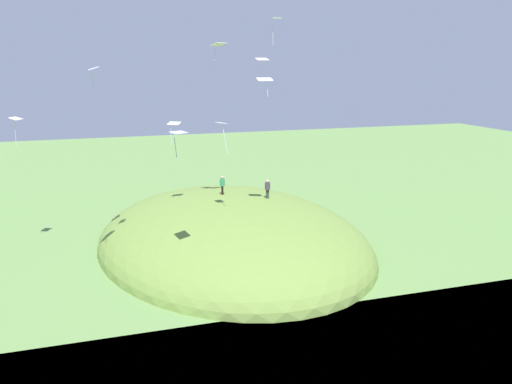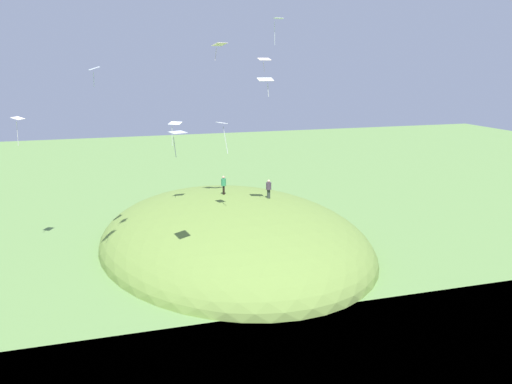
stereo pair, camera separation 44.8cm
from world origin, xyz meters
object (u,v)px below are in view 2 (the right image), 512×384
Objects in this scene: person_walking_path at (269,187)px; kite_10 at (278,19)px; person_with_child at (224,183)px; kite_8 at (266,80)px; kite_2 at (18,120)px; kite_5 at (264,59)px; kite_7 at (175,124)px; kite_0 at (222,125)px; kite_6 at (219,45)px; kite_11 at (177,133)px; kite_3 at (94,69)px.

person_walking_path is 14.58m from kite_10.
kite_8 is (-6.11, -1.65, 8.71)m from person_with_child.
kite_2 is 1.66× the size of kite_5.
kite_7 is at bearing 48.26° from kite_8.
kite_2 is at bearing 83.26° from person_with_child.
kite_5 is 14.04m from kite_7.
kite_2 is 22.85m from kite_10.
kite_6 reaches higher than kite_0.
kite_11 is (-10.93, 1.68, 0.68)m from kite_7.
kite_6 is 8.86m from kite_10.
person_walking_path is 1.20× the size of kite_6.
kite_3 is 19.74m from kite_5.
kite_10 reaches higher than kite_5.
kite_2 reaches higher than person_walking_path.
kite_7 is (-2.32, -11.60, -0.48)m from kite_2.
kite_0 is 13.72m from kite_10.
kite_11 reaches higher than person_walking_path.
kite_0 is 1.00× the size of kite_2.
kite_5 reaches higher than person_with_child.
kite_0 is 1.20× the size of kite_7.
kite_5 is at bearing -50.74° from kite_7.
kite_2 is 1.66× the size of kite_8.
kite_6 is 0.57× the size of kite_10.
kite_7 is (-0.96, 4.12, 5.18)m from person_with_child.
person_with_child is 1.02× the size of kite_11.
kite_11 is (-11.89, 5.80, 5.87)m from person_with_child.
kite_11 reaches higher than person_with_child.
kite_10 is at bearing -67.22° from kite_3.
kite_3 is at bearing 77.65° from kite_0.
kite_3 is 7.98m from kite_7.
kite_3 is 17.57m from kite_10.
kite_3 is at bearing -133.75° from kite_2.
person_with_child is 1.19× the size of kite_8.
person_with_child is 14.47m from kite_11.
kite_11 reaches higher than kite_2.
kite_8 is at bearing 154.98° from kite_10.
kite_8 reaches higher than kite_0.
kite_11 is at bearing 152.20° from person_with_child.
kite_10 is at bearing -70.23° from kite_7.
kite_5 is at bearing -41.24° from person_with_child.
kite_3 reaches higher than kite_2.
kite_6 is at bearing 129.45° from kite_10.
kite_10 reaches higher than kite_8.
kite_10 is (8.68, -4.05, 4.81)m from kite_8.
kite_5 is 23.00m from kite_11.
kite_0 is 9.58m from kite_3.
kite_6 is at bearing -11.83° from kite_0.
kite_7 is 0.82× the size of kite_10.
kite_7 is at bearing 109.77° from kite_10.
kite_3 is at bearing 117.47° from kite_7.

